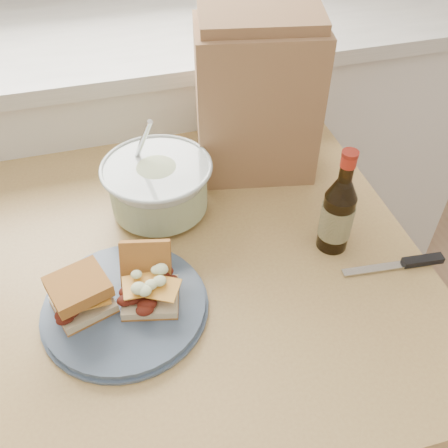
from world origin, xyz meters
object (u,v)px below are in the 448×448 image
object	(u,v)px
paper_bag	(257,102)
coleslaw_bowl	(159,189)
dining_table	(190,291)
beer_bottle	(338,213)
plate	(125,306)

from	to	relation	value
paper_bag	coleslaw_bowl	bearing A→B (deg)	-147.31
coleslaw_bowl	paper_bag	distance (m)	0.29
dining_table	beer_bottle	distance (m)	0.35
dining_table	paper_bag	bearing A→B (deg)	49.58
dining_table	plate	distance (m)	0.21
dining_table	paper_bag	size ratio (longest dim) A/B	2.71
dining_table	coleslaw_bowl	xyz separation A→B (m)	(-0.03, 0.15, 0.17)
coleslaw_bowl	beer_bottle	xyz separation A→B (m)	(0.31, -0.20, 0.03)
dining_table	beer_bottle	size ratio (longest dim) A/B	4.05
dining_table	plate	bearing A→B (deg)	-143.35
beer_bottle	coleslaw_bowl	bearing A→B (deg)	135.55
dining_table	paper_bag	xyz separation A→B (m)	(0.22, 0.25, 0.28)
coleslaw_bowl	beer_bottle	distance (m)	0.37
dining_table	paper_bag	distance (m)	0.44
coleslaw_bowl	dining_table	bearing A→B (deg)	-80.49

